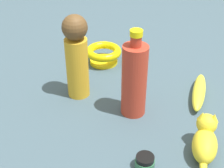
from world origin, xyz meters
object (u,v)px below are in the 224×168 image
(bottle_tall, at_px, (134,79))
(bowl, at_px, (104,53))
(person_figure_adult, at_px, (77,56))
(nail_polish_jar, at_px, (145,162))
(banana, at_px, (199,92))
(cat_figurine, at_px, (205,140))

(bottle_tall, distance_m, bowl, 0.30)
(bowl, bearing_deg, person_figure_adult, -19.07)
(nail_polish_jar, relative_size, person_figure_adult, 0.18)
(banana, relative_size, cat_figurine, 1.37)
(bowl, xyz_separation_m, cat_figurine, (0.43, 0.26, 0.00))
(cat_figurine, bearing_deg, person_figure_adult, -126.18)
(bottle_tall, distance_m, person_figure_adult, 0.18)
(bottle_tall, relative_size, cat_figurine, 1.77)
(banana, distance_m, nail_polish_jar, 0.33)
(bottle_tall, bearing_deg, cat_figurine, 46.65)
(bottle_tall, bearing_deg, nail_polish_jar, 5.76)
(nail_polish_jar, relative_size, bowl, 0.37)
(bottle_tall, relative_size, bowl, 2.00)
(person_figure_adult, height_order, bowl, person_figure_adult)
(bottle_tall, distance_m, nail_polish_jar, 0.23)
(person_figure_adult, bearing_deg, bowl, 160.93)
(bottle_tall, relative_size, person_figure_adult, 0.98)
(banana, distance_m, cat_figurine, 0.23)
(bottle_tall, height_order, person_figure_adult, person_figure_adult)
(bottle_tall, xyz_separation_m, cat_figurine, (0.16, 0.17, -0.07))
(cat_figurine, bearing_deg, nail_polish_jar, -70.82)
(banana, height_order, cat_figurine, cat_figurine)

